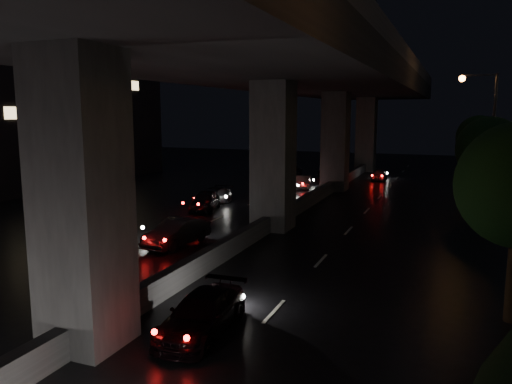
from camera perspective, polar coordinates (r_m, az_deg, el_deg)
The scene contains 17 objects.
ground at distance 23.18m, azimuth -2.27°, elevation -6.80°, with size 120.00×120.00×0.00m, color black.
viaduct at distance 27.02m, azimuth 2.05°, elevation 13.31°, with size 12.00×80.00×10.50m.
median_barrier at distance 27.58m, azimuth 1.96°, elevation -3.32°, with size 0.45×70.00×0.85m, color #343436.
building_left at distance 50.54m, azimuth -24.06°, elevation 7.32°, with size 12.00×24.00×11.00m, color black.
tree_c at distance 32.49m, azimuth 25.12°, elevation 4.43°, with size 3.80×3.80×6.12m.
tree_d at distance 48.45m, azimuth 24.09°, elevation 5.73°, with size 3.80×3.80×6.12m.
streetlight_far at distance 38.42m, azimuth 24.73°, elevation 7.21°, with size 2.52×0.44×9.00m.
car_3 at distance 14.89m, azimuth -6.20°, elevation -13.72°, with size 1.61×3.96×1.15m, color black.
car_4 at distance 24.42m, azimuth -16.63°, elevation -4.76°, with size 1.40×4.00×1.32m, color #262729.
car_5 at distance 24.36m, azimuth -9.06°, elevation -4.57°, with size 1.36×3.89×1.28m, color black.
car_6 at distance 32.81m, azimuth -5.83°, elevation -0.98°, with size 1.53×3.80×1.30m, color black.
car_7 at distance 34.62m, azimuth -4.99°, elevation -0.55°, with size 1.64×4.04×1.17m, color black.
car_8 at distance 38.11m, azimuth 3.15°, elevation 0.43°, with size 1.50×3.73×1.27m, color black.
car_9 at distance 42.42m, azimuth 5.39°, elevation 1.14°, with size 1.13×3.23×1.07m, color #564E4B.
car_10 at distance 51.03m, azimuth 8.45°, elevation 2.40°, with size 1.75×3.80×1.06m, color black.
car_11 at distance 48.98m, azimuth 3.85°, elevation 2.28°, with size 1.94×4.22×1.17m, color black.
car_12 at distance 48.64m, azimuth 13.93°, elevation 1.92°, with size 1.27×3.15×1.07m, color slate.
Camera 1 is at (9.10, -20.37, 6.31)m, focal length 35.00 mm.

